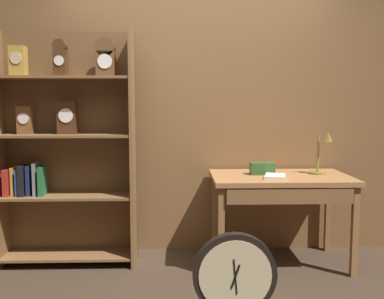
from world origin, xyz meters
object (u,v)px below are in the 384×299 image
toolbox_small (262,168)px  open_repair_manual (275,176)px  desk_lamp (323,151)px  round_clock_large (235,277)px  bookshelf (64,145)px  workbench (281,186)px

toolbox_small → open_repair_manual: 0.19m
toolbox_small → open_repair_manual: (0.07, -0.18, -0.04)m
desk_lamp → open_repair_manual: 0.51m
toolbox_small → open_repair_manual: toolbox_small is taller
round_clock_large → bookshelf: bearing=141.3°
open_repair_manual → round_clock_large: open_repair_manual is taller
desk_lamp → open_repair_manual: bearing=-160.0°
workbench → bookshelf: bearing=177.0°
toolbox_small → desk_lamp: bearing=-1.5°
bookshelf → open_repair_manual: bookshelf is taller
toolbox_small → round_clock_large: toolbox_small is taller
bookshelf → toolbox_small: 1.70m
workbench → toolbox_small: 0.22m
desk_lamp → open_repair_manual: desk_lamp is taller
desk_lamp → round_clock_large: desk_lamp is taller
toolbox_small → open_repair_manual: size_ratio=0.93×
workbench → round_clock_large: (-0.51, -0.96, -0.39)m
bookshelf → workbench: bookshelf is taller
bookshelf → toolbox_small: size_ratio=9.74×
workbench → toolbox_small: (-0.15, 0.07, 0.14)m
open_repair_manual → round_clock_large: 1.09m
workbench → round_clock_large: bearing=-118.1°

